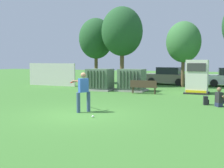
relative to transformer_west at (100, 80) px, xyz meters
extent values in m
plane|color=#3D752D|center=(3.31, -8.75, -0.79)|extent=(96.00, 96.00, 0.00)
cube|color=beige|center=(-5.64, 1.75, 0.21)|extent=(4.80, 0.12, 2.00)
cube|color=#9E9B93|center=(0.00, 0.01, -0.73)|extent=(2.10, 1.70, 0.12)
cube|color=#567056|center=(0.00, 0.01, 0.08)|extent=(1.80, 1.40, 1.50)
cube|color=#495F49|center=(-0.64, -0.75, 0.08)|extent=(0.06, 0.12, 1.27)
cube|color=#495F49|center=(-0.38, -0.75, 0.08)|extent=(0.06, 0.12, 1.27)
cube|color=#495F49|center=(-0.13, -0.75, 0.08)|extent=(0.06, 0.12, 1.27)
cube|color=#495F49|center=(0.13, -0.75, 0.08)|extent=(0.06, 0.12, 1.27)
cube|color=#495F49|center=(0.38, -0.75, 0.08)|extent=(0.06, 0.12, 1.27)
cube|color=#495F49|center=(0.64, -0.75, 0.08)|extent=(0.06, 0.12, 1.27)
cube|color=#9E9B93|center=(2.41, 0.47, -0.73)|extent=(2.10, 1.70, 0.12)
cube|color=#567056|center=(2.41, 0.47, 0.08)|extent=(1.80, 1.40, 1.50)
cube|color=#495F49|center=(1.77, -0.29, 0.08)|extent=(0.06, 0.12, 1.27)
cube|color=#495F49|center=(2.02, -0.29, 0.08)|extent=(0.06, 0.12, 1.27)
cube|color=#495F49|center=(2.28, -0.29, 0.08)|extent=(0.06, 0.12, 1.27)
cube|color=#495F49|center=(2.53, -0.29, 0.08)|extent=(0.06, 0.12, 1.27)
cube|color=#495F49|center=(2.79, -0.29, 0.08)|extent=(0.06, 0.12, 1.27)
cube|color=#495F49|center=(3.04, -0.29, 0.08)|extent=(0.06, 0.12, 1.27)
cube|color=#262626|center=(7.00, 0.75, -0.74)|extent=(1.60, 1.40, 0.10)
cube|color=silver|center=(7.00, 0.75, 0.41)|extent=(1.40, 1.20, 2.20)
cube|color=#383838|center=(7.00, 0.13, 1.02)|extent=(1.19, 0.04, 0.55)
cube|color=yellow|center=(7.00, 0.13, -0.59)|extent=(1.33, 0.04, 0.16)
cube|color=#4C3828|center=(3.69, -0.75, -0.34)|extent=(1.83, 0.55, 0.05)
cube|color=#4C3828|center=(3.71, -0.92, -0.09)|extent=(1.80, 0.19, 0.44)
cylinder|color=#4C3828|center=(2.92, -0.67, -0.58)|extent=(0.06, 0.06, 0.42)
cylinder|color=#4C3828|center=(4.44, -0.54, -0.58)|extent=(0.06, 0.06, 0.42)
cylinder|color=#4C3828|center=(2.94, -0.95, -0.58)|extent=(0.06, 0.06, 0.42)
cylinder|color=#4C3828|center=(4.47, -0.82, -0.58)|extent=(0.06, 0.06, 0.42)
cylinder|color=#384C75|center=(3.08, -8.47, -0.35)|extent=(0.16, 0.16, 0.88)
cylinder|color=#384C75|center=(3.37, -8.08, -0.35)|extent=(0.16, 0.16, 0.88)
cube|color=#3359B2|center=(3.23, -8.27, 0.39)|extent=(0.43, 0.46, 0.60)
sphere|color=#9E7051|center=(3.23, -8.27, 0.84)|extent=(0.23, 0.23, 0.23)
cylinder|color=#9E7051|center=(2.87, -8.12, 0.55)|extent=(0.50, 0.38, 0.09)
cylinder|color=#9E7051|center=(2.98, -7.98, 0.55)|extent=(0.25, 0.54, 0.09)
cylinder|color=red|center=(2.38, -7.64, 0.48)|extent=(0.72, 0.56, 0.21)
sphere|color=red|center=(2.72, -7.90, 0.55)|extent=(0.08, 0.08, 0.08)
sphere|color=white|center=(4.13, -9.15, -0.74)|extent=(0.09, 0.09, 0.09)
cube|color=#282D4C|center=(8.60, -4.42, -0.69)|extent=(0.39, 0.42, 0.20)
cube|color=#262628|center=(8.60, -4.42, -0.33)|extent=(0.39, 0.42, 0.52)
sphere|color=brown|center=(8.60, -4.42, 0.06)|extent=(0.22, 0.22, 0.22)
cylinder|color=#282D4C|center=(8.73, -4.21, -0.57)|extent=(0.44, 0.37, 0.13)
cylinder|color=#282D4C|center=(8.84, -4.37, -0.57)|extent=(0.44, 0.37, 0.13)
cylinder|color=brown|center=(8.65, -4.10, -0.37)|extent=(0.38, 0.31, 0.32)
cube|color=black|center=(7.96, -4.05, -0.57)|extent=(0.26, 0.36, 0.44)
cube|color=black|center=(8.09, -4.02, -0.63)|extent=(0.11, 0.23, 0.22)
cylinder|color=brown|center=(-3.19, 5.76, 0.57)|extent=(0.33, 0.33, 2.72)
ellipsoid|color=#235128|center=(-3.19, 5.76, 3.61)|extent=(3.34, 3.34, 3.97)
cylinder|color=brown|center=(0.09, 4.39, 0.70)|extent=(0.37, 0.37, 2.98)
ellipsoid|color=#235128|center=(0.09, 4.39, 4.04)|extent=(3.67, 3.67, 4.35)
cylinder|color=brown|center=(5.36, 5.06, 0.39)|extent=(0.29, 0.29, 2.35)
ellipsoid|color=#387038|center=(5.36, 5.06, 3.02)|extent=(2.89, 2.89, 3.43)
cube|color=gray|center=(3.64, 7.13, -0.21)|extent=(4.33, 2.05, 0.80)
cube|color=#262B33|center=(3.79, 7.12, 0.51)|extent=(2.23, 1.73, 0.64)
cylinder|color=black|center=(2.27, 6.39, -0.47)|extent=(0.66, 0.27, 0.64)
cylinder|color=black|center=(2.42, 8.09, -0.47)|extent=(0.66, 0.27, 0.64)
cylinder|color=black|center=(4.87, 6.17, -0.47)|extent=(0.66, 0.27, 0.64)
cylinder|color=black|center=(5.01, 7.86, -0.47)|extent=(0.66, 0.27, 0.64)
cylinder|color=black|center=(7.80, 6.35, -0.47)|extent=(0.66, 0.29, 0.64)
cylinder|color=black|center=(7.62, 8.04, -0.47)|extent=(0.66, 0.29, 0.64)
camera|label=1|loc=(9.10, -18.72, 1.47)|focal=44.22mm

